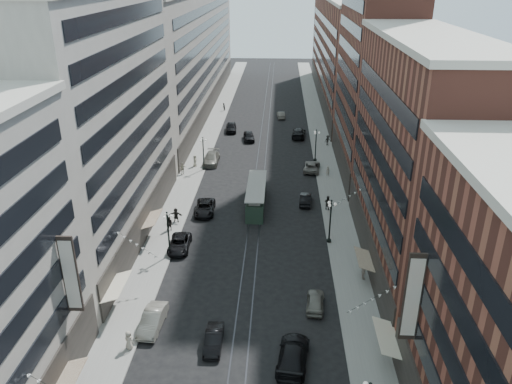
% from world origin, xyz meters
% --- Properties ---
extents(ground, '(220.00, 220.00, 0.00)m').
position_xyz_m(ground, '(0.00, 60.00, 0.00)').
color(ground, black).
rests_on(ground, ground).
extents(sidewalk_west, '(4.00, 180.00, 0.15)m').
position_xyz_m(sidewalk_west, '(-11.00, 70.00, 0.07)').
color(sidewalk_west, gray).
rests_on(sidewalk_west, ground).
extents(sidewalk_east, '(4.00, 180.00, 0.15)m').
position_xyz_m(sidewalk_east, '(11.00, 70.00, 0.07)').
color(sidewalk_east, gray).
rests_on(sidewalk_east, ground).
extents(rail_west, '(0.12, 180.00, 0.02)m').
position_xyz_m(rail_west, '(-0.70, 70.00, 0.01)').
color(rail_west, '#2D2D33').
rests_on(rail_west, ground).
extents(rail_east, '(0.12, 180.00, 0.02)m').
position_xyz_m(rail_east, '(0.70, 70.00, 0.01)').
color(rail_east, '#2D2D33').
rests_on(rail_east, ground).
extents(building_west_mid, '(8.00, 36.00, 28.00)m').
position_xyz_m(building_west_mid, '(-17.00, 33.00, 14.00)').
color(building_west_mid, '#A09A8E').
rests_on(building_west_mid, ground).
extents(building_west_far, '(8.00, 90.00, 26.00)m').
position_xyz_m(building_west_far, '(-17.00, 96.00, 13.00)').
color(building_west_far, '#A09A8E').
rests_on(building_west_far, ground).
extents(building_east_mid, '(8.00, 30.00, 24.00)m').
position_xyz_m(building_east_mid, '(17.00, 28.00, 12.00)').
color(building_east_mid, brown).
rests_on(building_east_mid, ground).
extents(building_east_tower, '(8.00, 26.00, 42.00)m').
position_xyz_m(building_east_tower, '(17.00, 56.00, 21.00)').
color(building_east_tower, brown).
rests_on(building_east_tower, ground).
extents(building_east_far, '(8.00, 72.00, 24.00)m').
position_xyz_m(building_east_far, '(17.00, 105.00, 12.00)').
color(building_east_far, brown).
rests_on(building_east_far, ground).
extents(lamppost_sw_far, '(1.03, 1.14, 5.52)m').
position_xyz_m(lamppost_sw_far, '(-9.20, 28.00, 3.10)').
color(lamppost_sw_far, black).
rests_on(lamppost_sw_far, sidewalk_west).
extents(lamppost_sw_mid, '(1.03, 1.14, 5.52)m').
position_xyz_m(lamppost_sw_mid, '(-9.20, 55.00, 3.10)').
color(lamppost_sw_mid, black).
rests_on(lamppost_sw_mid, sidewalk_west).
extents(lamppost_se_far, '(1.03, 1.14, 5.52)m').
position_xyz_m(lamppost_se_far, '(9.20, 32.00, 3.10)').
color(lamppost_se_far, black).
rests_on(lamppost_se_far, sidewalk_east).
extents(lamppost_se_mid, '(1.03, 1.14, 5.52)m').
position_xyz_m(lamppost_se_mid, '(9.20, 60.00, 3.10)').
color(lamppost_se_mid, black).
rests_on(lamppost_se_mid, sidewalk_east).
extents(streetcar, '(2.50, 11.28, 3.12)m').
position_xyz_m(streetcar, '(0.00, 41.83, 1.44)').
color(streetcar, '#23382A').
rests_on(streetcar, ground).
extents(car_1, '(1.97, 4.98, 1.61)m').
position_xyz_m(car_1, '(-8.20, 15.63, 0.81)').
color(car_1, gray).
rests_on(car_1, ground).
extents(car_2, '(2.50, 5.16, 1.42)m').
position_xyz_m(car_2, '(-8.40, 29.64, 0.71)').
color(car_2, black).
rests_on(car_2, ground).
extents(car_4, '(2.05, 4.31, 1.42)m').
position_xyz_m(car_4, '(6.80, 19.28, 0.71)').
color(car_4, slate).
rests_on(car_4, ground).
extents(car_5, '(1.53, 4.23, 1.39)m').
position_xyz_m(car_5, '(-2.32, 13.41, 0.69)').
color(car_5, black).
rests_on(car_5, ground).
extents(car_6, '(3.20, 6.25, 1.74)m').
position_xyz_m(car_6, '(4.50, 11.63, 0.87)').
color(car_6, black).
rests_on(car_6, ground).
extents(pedestrian_1, '(0.99, 0.79, 1.78)m').
position_xyz_m(pedestrian_1, '(-9.50, 12.56, 1.04)').
color(pedestrian_1, gray).
rests_on(pedestrian_1, sidewalk_west).
extents(pedestrian_2, '(1.01, 0.80, 1.83)m').
position_xyz_m(pedestrian_2, '(-10.47, 33.92, 1.06)').
color(pedestrian_2, black).
rests_on(pedestrian_2, sidewalk_west).
extents(pedestrian_4, '(0.56, 1.07, 1.76)m').
position_xyz_m(pedestrian_4, '(12.12, 24.23, 1.03)').
color(pedestrian_4, '#A7998B').
rests_on(pedestrian_4, sidewalk_east).
extents(car_7, '(2.75, 5.55, 1.51)m').
position_xyz_m(car_7, '(-6.80, 39.33, 0.76)').
color(car_7, black).
rests_on(car_7, ground).
extents(car_8, '(2.46, 6.00, 1.74)m').
position_xyz_m(car_8, '(-8.40, 58.22, 0.87)').
color(car_8, '#66645B').
rests_on(car_8, ground).
extents(car_9, '(2.49, 5.33, 1.77)m').
position_xyz_m(car_9, '(-6.80, 76.69, 0.88)').
color(car_9, black).
rests_on(car_9, ground).
extents(car_10, '(1.90, 4.52, 1.45)m').
position_xyz_m(car_10, '(6.86, 42.89, 0.73)').
color(car_10, black).
rests_on(car_10, ground).
extents(car_11, '(3.07, 5.52, 1.46)m').
position_xyz_m(car_11, '(8.40, 55.64, 0.73)').
color(car_11, slate).
rests_on(car_11, ground).
extents(car_12, '(3.05, 6.27, 1.76)m').
position_xyz_m(car_12, '(6.80, 73.51, 0.88)').
color(car_12, black).
rests_on(car_12, ground).
extents(car_13, '(2.60, 5.09, 1.66)m').
position_xyz_m(car_13, '(-2.84, 71.03, 0.83)').
color(car_13, black).
rests_on(car_13, ground).
extents(car_14, '(1.89, 4.45, 1.43)m').
position_xyz_m(car_14, '(3.28, 87.34, 0.71)').
color(car_14, slate).
rests_on(car_14, ground).
extents(pedestrian_5, '(1.78, 0.58, 1.90)m').
position_xyz_m(pedestrian_5, '(-10.12, 36.29, 1.10)').
color(pedestrian_5, black).
rests_on(pedestrian_5, sidewalk_west).
extents(pedestrian_6, '(1.24, 0.93, 1.93)m').
position_xyz_m(pedestrian_6, '(-12.28, 52.75, 1.11)').
color(pedestrian_6, '#ADA68F').
rests_on(pedestrian_6, sidewalk_west).
extents(pedestrian_7, '(1.07, 0.94, 1.93)m').
position_xyz_m(pedestrian_7, '(9.74, 41.02, 1.11)').
color(pedestrian_7, black).
rests_on(pedestrian_7, sidewalk_east).
extents(pedestrian_8, '(0.61, 0.43, 1.61)m').
position_xyz_m(pedestrian_8, '(10.77, 53.17, 0.95)').
color(pedestrian_8, '#B3A594').
rests_on(pedestrian_8, sidewalk_east).
extents(pedestrian_9, '(1.34, 0.94, 1.92)m').
position_xyz_m(pedestrian_9, '(12.02, 68.39, 1.11)').
color(pedestrian_9, black).
rests_on(pedestrian_9, sidewalk_east).
extents(pedestrian_extra_0, '(0.70, 0.94, 1.73)m').
position_xyz_m(pedestrian_extra_0, '(-10.04, 92.62, 1.01)').
color(pedestrian_extra_0, black).
rests_on(pedestrian_extra_0, sidewalk_west).
extents(pedestrian_extra_1, '(0.76, 1.03, 1.90)m').
position_xyz_m(pedestrian_extra_1, '(-10.90, 56.36, 1.10)').
color(pedestrian_extra_1, '#B4AE95').
rests_on(pedestrian_extra_1, sidewalk_west).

